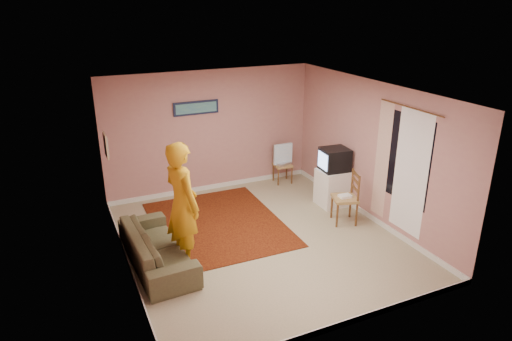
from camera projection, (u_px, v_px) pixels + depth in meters
name	position (u px, v px, depth m)	size (l,w,h in m)	color
ground	(260.00, 239.00, 7.95)	(5.00, 5.00, 0.00)	tan
wall_back	(210.00, 132.00, 9.62)	(4.50, 0.02, 2.60)	tan
wall_front	(350.00, 238.00, 5.37)	(4.50, 0.02, 2.60)	tan
wall_left	(120.00, 192.00, 6.62)	(0.02, 5.00, 2.60)	tan
wall_right	(371.00, 152.00, 8.37)	(0.02, 5.00, 2.60)	tan
ceiling	(261.00, 91.00, 7.03)	(4.50, 5.00, 0.02)	white
baseboard_back	(213.00, 187.00, 10.06)	(4.50, 0.02, 0.10)	silver
baseboard_front	(343.00, 324.00, 5.82)	(4.50, 0.02, 0.10)	silver
baseboard_left	(130.00, 266.00, 7.07)	(0.02, 5.00, 0.10)	silver
baseboard_right	(365.00, 213.00, 8.81)	(0.02, 5.00, 0.10)	silver
window	(406.00, 159.00, 7.54)	(0.01, 1.10, 1.50)	black
curtain_sheer	(410.00, 173.00, 7.48)	(0.01, 0.75, 2.10)	white
curtain_floral	(382.00, 161.00, 8.07)	(0.01, 0.35, 2.10)	silver
curtain_rod	(410.00, 108.00, 7.22)	(0.02, 0.02, 1.40)	brown
picture_back	(196.00, 108.00, 9.28)	(0.95, 0.04, 0.28)	#121934
picture_left	(106.00, 145.00, 7.91)	(0.04, 0.38, 0.42)	#CAB68A
area_rug	(218.00, 224.00, 8.50)	(2.26, 2.83, 0.02)	black
tv_cabinet	(333.00, 187.00, 9.19)	(0.58, 0.53, 0.74)	white
crt_tv	(334.00, 159.00, 8.97)	(0.56, 0.51, 0.45)	black
chair_a	(283.00, 161.00, 10.26)	(0.42, 0.40, 0.46)	#AD8154
dvd_player	(283.00, 163.00, 10.28)	(0.33, 0.23, 0.06)	silver
blue_throw	(283.00, 154.00, 10.20)	(0.44, 0.06, 0.46)	#9BD3FD
chair_b	(345.00, 192.00, 8.37)	(0.55, 0.56, 0.54)	#AD8154
game_console	(345.00, 196.00, 8.40)	(0.22, 0.16, 0.05)	white
sofa	(157.00, 247.00, 7.14)	(2.00, 0.78, 0.58)	brown
person	(182.00, 204.00, 6.94)	(0.73, 0.48, 2.00)	orange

